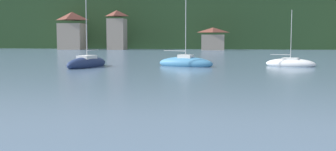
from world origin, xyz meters
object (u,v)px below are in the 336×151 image
object	(u,v)px
shore_building_westcentral	(117,31)
sailboat_far_2	(87,63)
sailboat_far_8	(186,63)
shore_building_central	(213,39)
shore_building_west	(72,31)
sailboat_far_5	(290,64)

from	to	relation	value
shore_building_westcentral	sailboat_far_2	bearing A→B (deg)	-78.21
sailboat_far_8	shore_building_central	bearing A→B (deg)	107.97
shore_building_central	sailboat_far_2	xyz separation A→B (m)	(-11.02, -55.85, -2.14)
shore_building_westcentral	sailboat_far_2	world-z (taller)	shore_building_westcentral
shore_building_west	sailboat_far_2	distance (m)	61.66
shore_building_west	shore_building_central	world-z (taller)	shore_building_west
shore_building_west	shore_building_westcentral	bearing A→B (deg)	-3.94
shore_building_west	sailboat_far_5	size ratio (longest dim) A/B	1.48
shore_building_westcentral	shore_building_central	bearing A→B (deg)	-0.97
sailboat_far_5	shore_building_west	bearing A→B (deg)	149.16
sailboat_far_5	sailboat_far_8	world-z (taller)	sailboat_far_8
shore_building_west	sailboat_far_5	xyz separation A→B (m)	(43.71, -53.09, -4.12)
shore_building_central	sailboat_far_5	bearing A→B (deg)	-79.54
shore_building_westcentral	sailboat_far_2	xyz separation A→B (m)	(11.73, -56.24, -4.15)
shore_building_westcentral	sailboat_far_5	world-z (taller)	shore_building_westcentral
shore_building_westcentral	sailboat_far_5	size ratio (longest dim) A/B	1.52
shore_building_central	sailboat_far_8	world-z (taller)	sailboat_far_8
sailboat_far_5	sailboat_far_8	size ratio (longest dim) A/B	0.71
shore_building_central	sailboat_far_5	distance (m)	52.85
shore_building_central	sailboat_far_2	size ratio (longest dim) A/B	0.59
shore_building_central	sailboat_far_2	distance (m)	56.97
sailboat_far_2	sailboat_far_5	distance (m)	20.97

